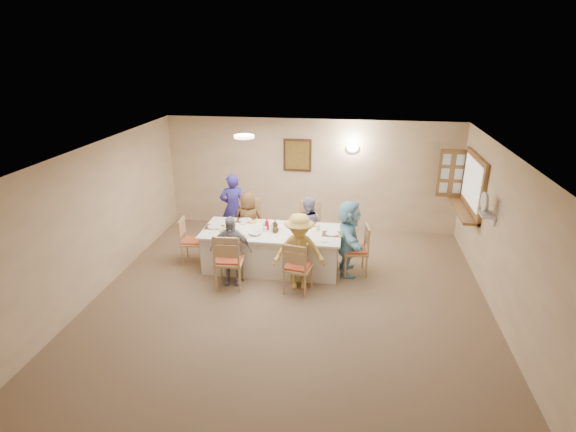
# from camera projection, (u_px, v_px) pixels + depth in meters

# --- Properties ---
(ground) EXTENTS (7.00, 7.00, 0.00)m
(ground) POSITION_uv_depth(u_px,v_px,m) (287.00, 308.00, 7.27)
(ground) COLOR brown
(room_walls) EXTENTS (7.00, 7.00, 7.00)m
(room_walls) POSITION_uv_depth(u_px,v_px,m) (287.00, 221.00, 6.73)
(room_walls) COLOR tan
(room_walls) RESTS_ON ground
(wall_picture) EXTENTS (0.62, 0.05, 0.72)m
(wall_picture) POSITION_uv_depth(u_px,v_px,m) (297.00, 155.00, 9.90)
(wall_picture) COLOR #412417
(wall_picture) RESTS_ON room_walls
(wall_sconce) EXTENTS (0.26, 0.09, 0.18)m
(wall_sconce) POSITION_uv_depth(u_px,v_px,m) (353.00, 148.00, 9.65)
(wall_sconce) COLOR white
(wall_sconce) RESTS_ON room_walls
(ceiling_light) EXTENTS (0.36, 0.36, 0.05)m
(ceiling_light) POSITION_uv_depth(u_px,v_px,m) (244.00, 137.00, 7.91)
(ceiling_light) COLOR white
(ceiling_light) RESTS_ON room_walls
(serving_hatch) EXTENTS (0.06, 1.50, 1.15)m
(serving_hatch) POSITION_uv_depth(u_px,v_px,m) (473.00, 185.00, 8.51)
(serving_hatch) COLOR brown
(serving_hatch) RESTS_ON room_walls
(hatch_sill) EXTENTS (0.30, 1.50, 0.05)m
(hatch_sill) POSITION_uv_depth(u_px,v_px,m) (463.00, 210.00, 8.71)
(hatch_sill) COLOR brown
(hatch_sill) RESTS_ON room_walls
(shutter_door) EXTENTS (0.55, 0.04, 1.00)m
(shutter_door) POSITION_uv_depth(u_px,v_px,m) (452.00, 174.00, 9.25)
(shutter_door) COLOR brown
(shutter_door) RESTS_ON room_walls
(fan_shelf) EXTENTS (0.22, 0.36, 0.03)m
(fan_shelf) POSITION_uv_depth(u_px,v_px,m) (487.00, 214.00, 7.31)
(fan_shelf) COLOR white
(fan_shelf) RESTS_ON room_walls
(desk_fan) EXTENTS (0.30, 0.30, 0.28)m
(desk_fan) POSITION_uv_depth(u_px,v_px,m) (486.00, 206.00, 7.26)
(desk_fan) COLOR #A5A5A8
(desk_fan) RESTS_ON fan_shelf
(dining_table) EXTENTS (2.57, 1.09, 0.76)m
(dining_table) POSITION_uv_depth(u_px,v_px,m) (272.00, 249.00, 8.46)
(dining_table) COLOR white
(dining_table) RESTS_ON ground
(chair_back_left) EXTENTS (0.52, 0.52, 1.03)m
(chair_back_left) POSITION_uv_depth(u_px,v_px,m) (250.00, 225.00, 9.23)
(chair_back_left) COLOR tan
(chair_back_left) RESTS_ON ground
(chair_back_right) EXTENTS (0.52, 0.52, 1.03)m
(chair_back_right) POSITION_uv_depth(u_px,v_px,m) (308.00, 228.00, 9.06)
(chair_back_right) COLOR tan
(chair_back_right) RESTS_ON ground
(chair_front_left) EXTENTS (0.53, 0.53, 1.03)m
(chair_front_left) POSITION_uv_depth(u_px,v_px,m) (229.00, 259.00, 7.75)
(chair_front_left) COLOR tan
(chair_front_left) RESTS_ON ground
(chair_front_right) EXTENTS (0.54, 0.54, 0.95)m
(chair_front_right) POSITION_uv_depth(u_px,v_px,m) (298.00, 266.00, 7.60)
(chair_front_right) COLOR tan
(chair_front_right) RESTS_ON ground
(chair_left_end) EXTENTS (0.47, 0.47, 0.91)m
(chair_left_end) POSITION_uv_depth(u_px,v_px,m) (193.00, 241.00, 8.65)
(chair_left_end) COLOR tan
(chair_left_end) RESTS_ON ground
(chair_right_end) EXTENTS (0.52, 0.52, 0.95)m
(chair_right_end) POSITION_uv_depth(u_px,v_px,m) (355.00, 250.00, 8.21)
(chair_right_end) COLOR tan
(chair_right_end) RESTS_ON ground
(diner_back_left) EXTENTS (0.68, 0.50, 1.27)m
(diner_back_left) POSITION_uv_depth(u_px,v_px,m) (249.00, 222.00, 9.08)
(diner_back_left) COLOR brown
(diner_back_left) RESTS_ON ground
(diner_back_right) EXTENTS (0.70, 0.60, 1.22)m
(diner_back_right) POSITION_uv_depth(u_px,v_px,m) (308.00, 226.00, 8.92)
(diner_back_right) COLOR #9695C0
(diner_back_right) RESTS_ON ground
(diner_front_left) EXTENTS (0.80, 0.45, 1.27)m
(diner_front_left) POSITION_uv_depth(u_px,v_px,m) (231.00, 250.00, 7.82)
(diner_front_left) COLOR gray
(diner_front_left) RESTS_ON ground
(diner_front_right) EXTENTS (1.04, 0.77, 1.38)m
(diner_front_right) POSITION_uv_depth(u_px,v_px,m) (299.00, 252.00, 7.64)
(diner_front_right) COLOR #EBC155
(diner_front_right) RESTS_ON ground
(diner_right_end) EXTENTS (1.38, 0.64, 1.42)m
(diner_right_end) POSITION_uv_depth(u_px,v_px,m) (349.00, 238.00, 8.14)
(diner_right_end) COLOR #8FD4EF
(diner_right_end) RESTS_ON ground
(caregiver) EXTENTS (0.75, 0.68, 1.49)m
(caregiver) POSITION_uv_depth(u_px,v_px,m) (233.00, 208.00, 9.53)
(caregiver) COLOR #322B93
(caregiver) RESTS_ON ground
(placemat_fl) EXTENTS (0.34, 0.25, 0.01)m
(placemat_fl) POSITION_uv_depth(u_px,v_px,m) (234.00, 238.00, 8.02)
(placemat_fl) COLOR #472B19
(placemat_fl) RESTS_ON dining_table
(plate_fl) EXTENTS (0.23, 0.23, 0.01)m
(plate_fl) POSITION_uv_depth(u_px,v_px,m) (234.00, 237.00, 8.01)
(plate_fl) COLOR white
(plate_fl) RESTS_ON dining_table
(napkin_fl) EXTENTS (0.14, 0.14, 0.01)m
(napkin_fl) POSITION_uv_depth(u_px,v_px,m) (244.00, 239.00, 7.94)
(napkin_fl) COLOR yellow
(napkin_fl) RESTS_ON dining_table
(placemat_fr) EXTENTS (0.35, 0.26, 0.01)m
(placemat_fr) POSITION_uv_depth(u_px,v_px,m) (301.00, 242.00, 7.85)
(placemat_fr) COLOR #472B19
(placemat_fr) RESTS_ON dining_table
(plate_fr) EXTENTS (0.25, 0.25, 0.02)m
(plate_fr) POSITION_uv_depth(u_px,v_px,m) (301.00, 241.00, 7.85)
(plate_fr) COLOR white
(plate_fr) RESTS_ON dining_table
(napkin_fr) EXTENTS (0.14, 0.14, 0.01)m
(napkin_fr) POSITION_uv_depth(u_px,v_px,m) (311.00, 243.00, 7.78)
(napkin_fr) COLOR yellow
(napkin_fr) RESTS_ON dining_table
(placemat_bl) EXTENTS (0.36, 0.27, 0.01)m
(placemat_bl) POSITION_uv_depth(u_px,v_px,m) (245.00, 220.00, 8.79)
(placemat_bl) COLOR #472B19
(placemat_bl) RESTS_ON dining_table
(plate_bl) EXTENTS (0.25, 0.25, 0.02)m
(plate_bl) POSITION_uv_depth(u_px,v_px,m) (245.00, 220.00, 8.79)
(plate_bl) COLOR white
(plate_bl) RESTS_ON dining_table
(napkin_bl) EXTENTS (0.13, 0.13, 0.01)m
(napkin_bl) POSITION_uv_depth(u_px,v_px,m) (254.00, 222.00, 8.72)
(napkin_bl) COLOR yellow
(napkin_bl) RESTS_ON dining_table
(placemat_br) EXTENTS (0.37, 0.27, 0.01)m
(placemat_br) POSITION_uv_depth(u_px,v_px,m) (306.00, 224.00, 8.63)
(placemat_br) COLOR #472B19
(placemat_br) RESTS_ON dining_table
(plate_br) EXTENTS (0.24, 0.24, 0.02)m
(plate_br) POSITION_uv_depth(u_px,v_px,m) (306.00, 223.00, 8.62)
(plate_br) COLOR white
(plate_br) RESTS_ON dining_table
(napkin_br) EXTENTS (0.13, 0.13, 0.01)m
(napkin_br) POSITION_uv_depth(u_px,v_px,m) (315.00, 225.00, 8.55)
(napkin_br) COLOR yellow
(napkin_br) RESTS_ON dining_table
(placemat_le) EXTENTS (0.35, 0.26, 0.01)m
(placemat_le) POSITION_uv_depth(u_px,v_px,m) (214.00, 227.00, 8.47)
(placemat_le) COLOR #472B19
(placemat_le) RESTS_ON dining_table
(plate_le) EXTENTS (0.26, 0.26, 0.02)m
(plate_le) POSITION_uv_depth(u_px,v_px,m) (214.00, 227.00, 8.47)
(plate_le) COLOR white
(plate_le) RESTS_ON dining_table
(napkin_le) EXTENTS (0.15, 0.15, 0.01)m
(napkin_le) POSITION_uv_depth(u_px,v_px,m) (223.00, 228.00, 8.40)
(napkin_le) COLOR yellow
(napkin_le) RESTS_ON dining_table
(placemat_re) EXTENTS (0.36, 0.27, 0.01)m
(placemat_re) POSITION_uv_depth(u_px,v_px,m) (332.00, 234.00, 8.17)
(placemat_re) COLOR #472B19
(placemat_re) RESTS_ON dining_table
(plate_re) EXTENTS (0.23, 0.23, 0.01)m
(plate_re) POSITION_uv_depth(u_px,v_px,m) (332.00, 233.00, 8.16)
(plate_re) COLOR white
(plate_re) RESTS_ON dining_table
(napkin_re) EXTENTS (0.14, 0.14, 0.01)m
(napkin_re) POSITION_uv_depth(u_px,v_px,m) (342.00, 235.00, 8.09)
(napkin_re) COLOR yellow
(napkin_re) RESTS_ON dining_table
(teacup_a) EXTENTS (0.15, 0.15, 0.10)m
(teacup_a) POSITION_uv_depth(u_px,v_px,m) (223.00, 233.00, 8.11)
(teacup_a) COLOR white
(teacup_a) RESTS_ON dining_table
(teacup_b) EXTENTS (0.11, 0.11, 0.08)m
(teacup_b) POSITION_uv_depth(u_px,v_px,m) (298.00, 220.00, 8.72)
(teacup_b) COLOR white
(teacup_b) RESTS_ON dining_table
(bowl_a) EXTENTS (0.38, 0.38, 0.05)m
(bowl_a) POSITION_uv_depth(u_px,v_px,m) (255.00, 233.00, 8.13)
(bowl_a) COLOR white
(bowl_a) RESTS_ON dining_table
(bowl_b) EXTENTS (0.30, 0.30, 0.06)m
(bowl_b) POSITION_uv_depth(u_px,v_px,m) (291.00, 224.00, 8.52)
(bowl_b) COLOR white
(bowl_b) RESTS_ON dining_table
(condiment_ketchup) EXTENTS (0.12, 0.12, 0.23)m
(condiment_ketchup) POSITION_uv_depth(u_px,v_px,m) (267.00, 224.00, 8.33)
(condiment_ketchup) COLOR #AD0E21
(condiment_ketchup) RESTS_ON dining_table
(condiment_brown) EXTENTS (0.15, 0.15, 0.19)m
(condiment_brown) POSITION_uv_depth(u_px,v_px,m) (275.00, 225.00, 8.33)
(condiment_brown) COLOR #3D2810
(condiment_brown) RESTS_ON dining_table
(condiment_malt) EXTENTS (0.22, 0.22, 0.16)m
(condiment_malt) POSITION_uv_depth(u_px,v_px,m) (276.00, 228.00, 8.22)
(condiment_malt) COLOR #3D2810
(condiment_malt) RESTS_ON dining_table
(drinking_glass) EXTENTS (0.07, 0.07, 0.10)m
(drinking_glass) POSITION_uv_depth(u_px,v_px,m) (264.00, 226.00, 8.37)
(drinking_glass) COLOR silver
(drinking_glass) RESTS_ON dining_table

